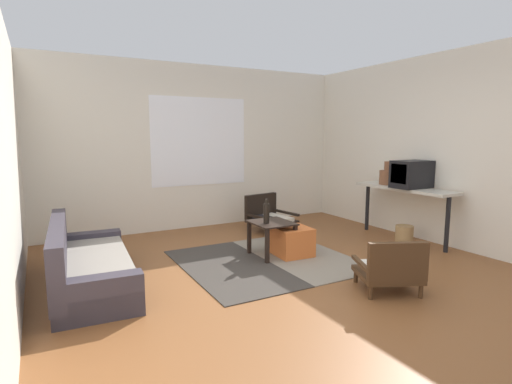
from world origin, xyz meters
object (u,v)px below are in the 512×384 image
Objects in this scene: ottoman_orange at (292,242)px; armchair_by_window at (268,215)px; glass_bottle at (266,213)px; wicker_basket at (404,235)px; coffee_table at (272,230)px; armchair_striped_foreground at (390,269)px; clay_vase at (388,176)px; console_shelf at (404,193)px; crt_television at (412,174)px; couch at (86,267)px.

armchair_by_window is at bearing 72.27° from ottoman_orange.
glass_bottle reaches higher than wicker_basket.
coffee_table is at bearing 16.65° from glass_bottle.
ottoman_orange is at bearing 169.52° from wicker_basket.
coffee_table is at bearing 104.52° from armchair_striped_foreground.
clay_vase is at bearing 6.12° from ottoman_orange.
console_shelf reaches higher than glass_bottle.
crt_television is 0.88m from wicker_basket.
ottoman_orange is (-0.17, 1.49, -0.06)m from armchair_striped_foreground.
armchair_striped_foreground is at bearing -31.46° from couch.
coffee_table is 1.77× the size of glass_bottle.
crt_television is at bearing -91.56° from console_shelf.
crt_television is (1.46, -1.58, 0.74)m from armchair_by_window.
coffee_table is 0.25m from glass_bottle.
couch is 4.35× the size of ottoman_orange.
ottoman_orange is (2.46, -0.12, -0.03)m from couch.
wicker_basket is (-0.17, -0.07, -0.86)m from crt_television.
wicker_basket is at bearing 37.15° from armchair_striped_foreground.
ottoman_orange is 1.96m from console_shelf.
couch is 7.05× the size of wicker_basket.
console_shelf is at bearing 88.44° from crt_television.
crt_television reaches higher than armchair_by_window.
couch is 4.20m from wicker_basket.
clay_vase reaches higher than coffee_table.
glass_bottle reaches higher than ottoman_orange.
armchair_striped_foreground is 1.50m from ottoman_orange.
clay_vase is (-0.00, 0.33, 0.22)m from console_shelf.
armchair_striped_foreground is at bearing -135.55° from clay_vase.
ottoman_orange is at bearing -13.28° from glass_bottle.
armchair_by_window is at bearing 132.77° from crt_television.
armchair_striped_foreground is at bearing -83.62° from ottoman_orange.
coffee_table is 2.18m from console_shelf.
console_shelf is at bearing -90.00° from clay_vase.
console_shelf is at bearing -44.98° from armchair_by_window.
wicker_basket is at bearing -10.95° from glass_bottle.
clay_vase is (2.14, 0.09, 0.58)m from coffee_table.
coffee_table is 0.73× the size of armchair_striped_foreground.
ottoman_orange is at bearing -173.88° from clay_vase.
crt_television is 1.53× the size of clay_vase.
couch reaches higher than armchair_striped_foreground.
ottoman_orange is at bearing 172.69° from crt_television.
wicker_basket is (2.05, -0.40, -0.45)m from glass_bottle.
couch reaches higher than wicker_basket.
couch is at bearing 148.54° from armchair_striped_foreground.
armchair_by_window is at bearing 127.86° from wicker_basket.
armchair_by_window is at bearing 61.19° from coffee_table.
couch is at bearing 174.03° from wicker_basket.
couch reaches higher than ottoman_orange.
couch is 3.52× the size of crt_television.
couch is 1.21× the size of console_shelf.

